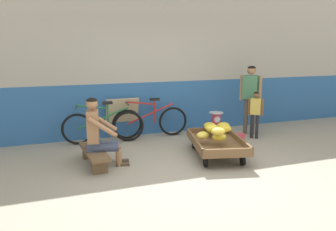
{
  "coord_description": "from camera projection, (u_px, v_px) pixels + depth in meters",
  "views": [
    {
      "loc": [
        -2.06,
        -4.29,
        1.95
      ],
      "look_at": [
        -0.14,
        1.08,
        0.75
      ],
      "focal_mm": 35.37,
      "sensor_mm": 36.0,
      "label": 1
    }
  ],
  "objects": [
    {
      "name": "weighing_scale",
      "position": [
        216.0,
        119.0,
        6.94
      ],
      "size": [
        0.3,
        0.3,
        0.29
      ],
      "color": "#28282D",
      "rests_on": "plastic_crate"
    },
    {
      "name": "shopping_bag",
      "position": [
        239.0,
        139.0,
        6.62
      ],
      "size": [
        0.18,
        0.12,
        0.24
      ],
      "primitive_type": "cube",
      "color": "#D13D4C",
      "rests_on": "ground"
    },
    {
      "name": "banana_pile",
      "position": [
        215.0,
        130.0,
        5.98
      ],
      "size": [
        0.98,
        1.14,
        0.26
      ],
      "color": "gold",
      "rests_on": "banana_cart"
    },
    {
      "name": "low_bench",
      "position": [
        94.0,
        154.0,
        5.48
      ],
      "size": [
        0.4,
        1.12,
        0.27
      ],
      "color": "brown",
      "rests_on": "ground"
    },
    {
      "name": "plastic_crate",
      "position": [
        216.0,
        133.0,
        7.01
      ],
      "size": [
        0.36,
        0.28,
        0.3
      ],
      "color": "#234CA8",
      "rests_on": "ground"
    },
    {
      "name": "customer_child",
      "position": [
        255.0,
        110.0,
        7.02
      ],
      "size": [
        0.25,
        0.24,
        1.01
      ],
      "color": "#232328",
      "rests_on": "ground"
    },
    {
      "name": "bicycle_far_left",
      "position": [
        150.0,
        121.0,
        7.17
      ],
      "size": [
        1.66,
        0.48,
        0.86
      ],
      "color": "black",
      "rests_on": "ground"
    },
    {
      "name": "bicycle_near_left",
      "position": [
        103.0,
        126.0,
        6.73
      ],
      "size": [
        1.66,
        0.48,
        0.86
      ],
      "color": "black",
      "rests_on": "ground"
    },
    {
      "name": "back_wall",
      "position": [
        147.0,
        64.0,
        7.33
      ],
      "size": [
        16.0,
        0.3,
        3.11
      ],
      "color": "#2D609E",
      "rests_on": "ground"
    },
    {
      "name": "banana_cart",
      "position": [
        217.0,
        143.0,
        5.93
      ],
      "size": [
        1.14,
        1.59,
        0.36
      ],
      "color": "brown",
      "rests_on": "ground"
    },
    {
      "name": "customer_adult",
      "position": [
        250.0,
        92.0,
        7.3
      ],
      "size": [
        0.36,
        0.39,
        1.53
      ],
      "color": "brown",
      "rests_on": "ground"
    },
    {
      "name": "vendor_seated",
      "position": [
        99.0,
        132.0,
        5.41
      ],
      "size": [
        0.72,
        0.55,
        1.14
      ],
      "color": "#9E704C",
      "rests_on": "ground"
    },
    {
      "name": "ground_plane",
      "position": [
        201.0,
        177.0,
        5.03
      ],
      "size": [
        80.0,
        80.0,
        0.0
      ],
      "primitive_type": "plane",
      "color": "gray"
    },
    {
      "name": "sign_board",
      "position": [
        122.0,
        117.0,
        7.19
      ],
      "size": [
        0.7,
        0.28,
        0.87
      ],
      "color": "#C6B289",
      "rests_on": "ground"
    }
  ]
}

